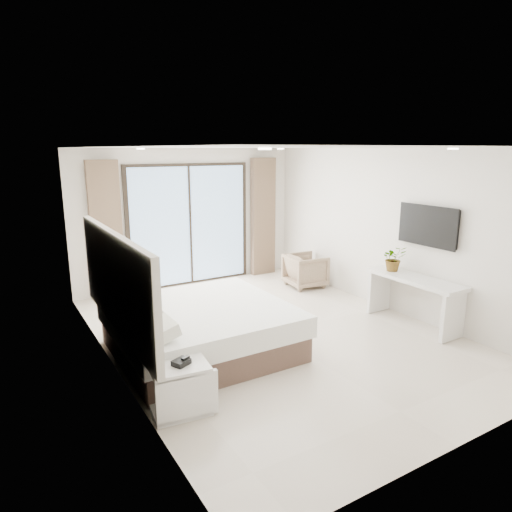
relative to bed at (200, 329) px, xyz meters
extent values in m
plane|color=beige|center=(1.19, 0.01, -0.33)|extent=(6.20, 6.20, 0.00)
cube|color=silver|center=(1.19, 3.11, 1.02)|extent=(4.60, 0.02, 2.70)
cube|color=silver|center=(1.19, -3.09, 1.02)|extent=(4.60, 0.02, 2.70)
cube|color=silver|center=(-1.11, 0.01, 1.02)|extent=(0.02, 6.20, 2.70)
cube|color=silver|center=(3.49, 0.01, 1.02)|extent=(0.02, 6.20, 2.70)
cube|color=white|center=(1.19, 0.01, 2.37)|extent=(4.60, 6.20, 0.02)
cube|color=beige|center=(-1.06, 0.00, 0.82)|extent=(0.08, 3.00, 1.20)
cube|color=black|center=(3.44, -0.80, 1.22)|extent=(0.06, 1.00, 0.58)
cube|color=black|center=(3.40, -0.80, 1.22)|extent=(0.02, 1.04, 0.62)
cube|color=black|center=(1.19, 3.08, 0.87)|extent=(2.56, 0.04, 2.42)
cube|color=#95BEEF|center=(1.19, 3.05, 0.87)|extent=(2.40, 0.01, 2.30)
cube|color=brown|center=(-0.46, 2.97, 0.92)|extent=(0.55, 0.14, 2.50)
cube|color=brown|center=(2.84, 2.97, 0.92)|extent=(0.55, 0.14, 2.50)
cylinder|color=white|center=(-0.11, -1.79, 2.35)|extent=(0.12, 0.12, 0.02)
cylinder|color=white|center=(2.49, -1.79, 2.35)|extent=(0.12, 0.12, 0.02)
cylinder|color=white|center=(-0.11, 1.81, 2.35)|extent=(0.12, 0.12, 0.02)
cylinder|color=white|center=(2.49, 1.81, 2.35)|extent=(0.12, 0.12, 0.02)
cube|color=brown|center=(0.02, 0.00, -0.16)|extent=(2.16, 2.05, 0.34)
cube|color=white|center=(0.02, 0.00, 0.16)|extent=(2.24, 2.13, 0.28)
cube|color=white|center=(-0.76, -0.70, 0.37)|extent=(0.28, 0.43, 0.14)
cube|color=white|center=(-0.76, -0.24, 0.37)|extent=(0.28, 0.43, 0.14)
cube|color=white|center=(-0.76, 0.24, 0.37)|extent=(0.28, 0.43, 0.14)
cube|color=white|center=(-0.76, 0.70, 0.37)|extent=(0.28, 0.43, 0.14)
cube|color=silver|center=(-0.78, -1.21, 0.18)|extent=(0.64, 0.55, 0.05)
cube|color=silver|center=(-0.78, -1.21, -0.30)|extent=(0.64, 0.55, 0.05)
cube|color=silver|center=(-0.78, -1.42, -0.06)|extent=(0.59, 0.12, 0.48)
cube|color=silver|center=(-0.78, -1.00, -0.06)|extent=(0.59, 0.12, 0.48)
cube|color=black|center=(-0.76, -1.24, 0.24)|extent=(0.21, 0.19, 0.06)
cube|color=silver|center=(3.23, -0.80, 0.41)|extent=(0.49, 1.57, 0.06)
cube|color=silver|center=(3.23, -1.51, 0.03)|extent=(0.47, 0.06, 0.71)
cube|color=silver|center=(3.23, -0.10, 0.03)|extent=(0.47, 0.06, 0.71)
imported|color=#33662D|center=(3.23, -0.36, 0.60)|extent=(0.51, 0.53, 0.32)
imported|color=#9B7965|center=(3.04, 1.69, 0.03)|extent=(0.72, 0.76, 0.72)
camera|label=1|loc=(-2.31, -5.29, 2.35)|focal=32.00mm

